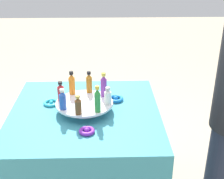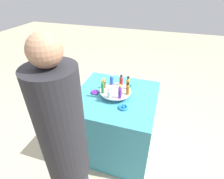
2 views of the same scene
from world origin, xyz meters
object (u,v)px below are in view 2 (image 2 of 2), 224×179
bottle_blue (112,80)px  ribbon_bow_purple (95,92)px  bottle_purple (120,92)px  bottle_orange (128,83)px  ribbon_bow_blue (123,107)px  bottle_green (103,87)px  bottle_amber (128,89)px  ribbon_bow_teal (128,86)px  bottle_clear (109,93)px  bottle_brown (104,83)px  person_figure (67,156)px  bottle_red (121,80)px  display_stand (115,92)px

bottle_blue → ribbon_bow_purple: bearing=-48.0°
bottle_purple → bottle_blue: bearing=-145.1°
bottle_orange → ribbon_bow_blue: (0.27, 0.02, -0.12)m
bottle_green → bottle_amber: bearing=102.4°
bottle_purple → ribbon_bow_teal: bottle_purple is taller
bottle_purple → bottle_clear: (0.02, -0.10, -0.02)m
ribbon_bow_blue → bottle_clear: bearing=-108.1°
bottle_purple → bottle_brown: size_ratio=1.37×
bottle_blue → bottle_green: 0.20m
bottle_purple → ribbon_bow_purple: (-0.09, -0.31, -0.12)m
bottle_green → ribbon_bow_blue: (0.11, 0.25, -0.12)m
bottle_blue → bottle_brown: bearing=-32.6°
bottle_brown → ribbon_bow_purple: 0.14m
person_figure → bottle_red: bearing=-0.7°
bottle_amber → bottle_blue: bearing=-122.6°
bottle_orange → ribbon_bow_blue: size_ratio=1.53×
bottle_clear → person_figure: size_ratio=0.06×
display_stand → bottle_purple: bottle_purple is taller
bottle_red → ribbon_bow_teal: (-0.07, 0.07, -0.11)m
bottle_purple → ribbon_bow_blue: bottle_purple is taller
bottle_brown → person_figure: person_figure is taller
bottle_blue → person_figure: (0.98, 0.00, -0.05)m
bottle_brown → display_stand: bearing=79.9°
bottle_orange → ribbon_bow_purple: size_ratio=1.74×
bottle_orange → bottle_red: (-0.06, -0.09, -0.01)m
person_figure → bottle_amber: bearing=-9.1°
display_stand → bottle_purple: size_ratio=2.23×
bottle_brown → ribbon_bow_purple: bearing=-63.4°
ribbon_bow_blue → ribbon_bow_purple: size_ratio=1.13×
bottle_amber → bottle_clear: (0.11, -0.16, -0.01)m
display_stand → bottle_brown: size_ratio=3.05×
bottle_blue → ribbon_bow_blue: (0.30, 0.21, -0.11)m
bottle_purple → bottle_green: 0.19m
bottle_orange → ribbon_bow_teal: 0.18m
display_stand → ribbon_bow_teal: 0.23m
bottle_brown → person_figure: (0.89, 0.06, -0.04)m
bottle_orange → bottle_green: size_ratio=0.95×
display_stand → bottle_amber: size_ratio=2.46×
display_stand → ribbon_bow_purple: size_ratio=3.95×
bottle_amber → bottle_red: 0.19m
bottle_orange → bottle_clear: size_ratio=1.42×
bottle_amber → person_figure: 0.87m
ribbon_bow_teal → bottle_brown: bearing=-51.1°
display_stand → ribbon_bow_purple: bearing=-84.3°
bottle_brown → bottle_clear: size_ratio=1.06×
bottle_amber → bottle_red: (-0.16, -0.11, -0.01)m
bottle_purple → bottle_brown: (-0.14, -0.21, -0.02)m
bottle_clear → ribbon_bow_blue: (0.05, 0.16, -0.10)m
ribbon_bow_purple → person_figure: 0.86m
bottle_amber → ribbon_bow_blue: bottle_amber is taller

